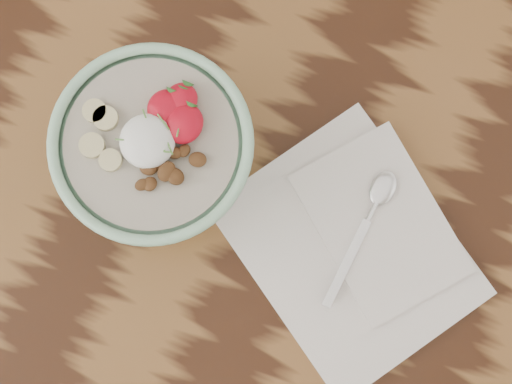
{
  "coord_description": "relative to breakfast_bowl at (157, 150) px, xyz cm",
  "views": [
    {
      "loc": [
        20.53,
        -7.17,
        157.91
      ],
      "look_at": [
        16.91,
        1.45,
        87.46
      ],
      "focal_mm": 50.0,
      "sensor_mm": 36.0,
      "label": 1
    }
  ],
  "objects": [
    {
      "name": "table",
      "position": [
        -4.97,
        -2.13,
        -16.51
      ],
      "size": [
        160.0,
        90.0,
        75.0
      ],
      "color": "black",
      "rests_on": "ground"
    },
    {
      "name": "napkin",
      "position": [
        24.33,
        -0.4,
        -6.52
      ],
      "size": [
        34.64,
        33.04,
        1.67
      ],
      "rotation": [
        0.0,
        0.0,
        -0.57
      ],
      "color": "silver",
      "rests_on": "table"
    },
    {
      "name": "breakfast_bowl",
      "position": [
        0.0,
        0.0,
        0.0
      ],
      "size": [
        21.24,
        21.24,
        14.1
      ],
      "rotation": [
        0.0,
        0.0,
        -0.07
      ],
      "color": "#96CAA6",
      "rests_on": "table"
    },
    {
      "name": "spoon",
      "position": [
        24.5,
        4.25,
        -5.17
      ],
      "size": [
        3.18,
        17.26,
        0.9
      ],
      "rotation": [
        0.0,
        0.0,
        -0.07
      ],
      "color": "silver",
      "rests_on": "napkin"
    }
  ]
}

